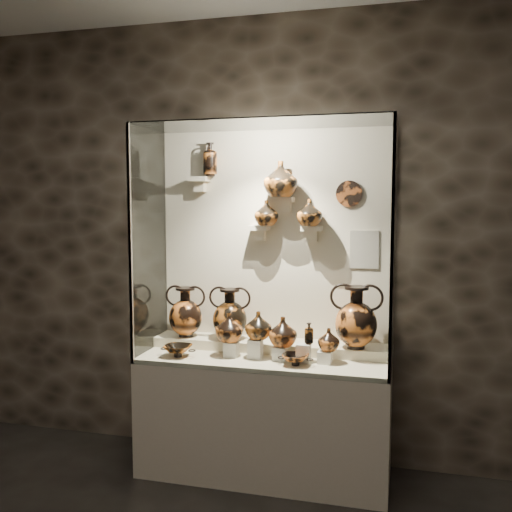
{
  "coord_description": "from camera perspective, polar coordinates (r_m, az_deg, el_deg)",
  "views": [
    {
      "loc": [
        0.91,
        -1.52,
        1.88
      ],
      "look_at": [
        -0.07,
        2.21,
        1.52
      ],
      "focal_mm": 40.0,
      "sensor_mm": 36.0,
      "label": 1
    }
  ],
  "objects": [
    {
      "name": "wall_back",
      "position": [
        4.13,
        1.92,
        1.49
      ],
      "size": [
        5.0,
        0.02,
        3.2
      ],
      "primitive_type": "cube",
      "color": "#2B231A",
      "rests_on": "ground"
    },
    {
      "name": "plinth",
      "position": [
        4.09,
        0.83,
        -15.85
      ],
      "size": [
        1.7,
        0.6,
        0.8
      ],
      "primitive_type": "cube",
      "color": "beige",
      "rests_on": "floor"
    },
    {
      "name": "front_tier",
      "position": [
        3.96,
        0.84,
        -10.24
      ],
      "size": [
        1.68,
        0.58,
        0.03
      ],
      "primitive_type": "cube",
      "color": "beige",
      "rests_on": "plinth"
    },
    {
      "name": "rear_tier",
      "position": [
        4.11,
        1.43,
        -9.13
      ],
      "size": [
        1.7,
        0.25,
        0.1
      ],
      "primitive_type": "cube",
      "color": "beige",
      "rests_on": "plinth"
    },
    {
      "name": "back_panel",
      "position": [
        4.13,
        1.9,
        1.48
      ],
      "size": [
        1.7,
        0.03,
        1.6
      ],
      "primitive_type": "cube",
      "color": "beige",
      "rests_on": "plinth"
    },
    {
      "name": "glass_front",
      "position": [
        3.54,
        -0.3,
        0.83
      ],
      "size": [
        1.7,
        0.01,
        1.6
      ],
      "primitive_type": "cube",
      "color": "white",
      "rests_on": "plinth"
    },
    {
      "name": "glass_left",
      "position": [
        4.11,
        -10.69,
        1.37
      ],
      "size": [
        0.01,
        0.6,
        1.6
      ],
      "primitive_type": "cube",
      "color": "white",
      "rests_on": "plinth"
    },
    {
      "name": "glass_right",
      "position": [
        3.71,
        13.64,
        0.89
      ],
      "size": [
        0.01,
        0.6,
        1.6
      ],
      "primitive_type": "cube",
      "color": "white",
      "rests_on": "plinth"
    },
    {
      "name": "glass_top",
      "position": [
        3.84,
        0.87,
        13.09
      ],
      "size": [
        1.7,
        0.6,
        0.01
      ],
      "primitive_type": "cube",
      "color": "white",
      "rests_on": "back_panel"
    },
    {
      "name": "frame_post_left",
      "position": [
        3.84,
        -12.46,
        1.07
      ],
      "size": [
        0.02,
        0.02,
        1.6
      ],
      "primitive_type": "cube",
      "color": "gray",
      "rests_on": "plinth"
    },
    {
      "name": "frame_post_right",
      "position": [
        3.42,
        13.45,
        0.53
      ],
      "size": [
        0.02,
        0.02,
        1.6
      ],
      "primitive_type": "cube",
      "color": "gray",
      "rests_on": "plinth"
    },
    {
      "name": "pedestal_a",
      "position": [
        3.95,
        -2.48,
        -9.29
      ],
      "size": [
        0.09,
        0.09,
        0.1
      ],
      "primitive_type": "cube",
      "color": "silver",
      "rests_on": "front_tier"
    },
    {
      "name": "pedestal_b",
      "position": [
        3.9,
        -0.06,
        -9.25
      ],
      "size": [
        0.09,
        0.09,
        0.13
      ],
      "primitive_type": "cube",
      "color": "silver",
      "rests_on": "front_tier"
    },
    {
      "name": "pedestal_c",
      "position": [
        3.87,
        2.41,
        -9.69
      ],
      "size": [
        0.09,
        0.09,
        0.09
      ],
      "primitive_type": "cube",
      "color": "silver",
      "rests_on": "front_tier"
    },
    {
      "name": "pedestal_d",
      "position": [
        3.83,
        4.78,
        -9.61
      ],
      "size": [
        0.09,
        0.09,
        0.12
      ],
      "primitive_type": "cube",
      "color": "silver",
      "rests_on": "front_tier"
    },
    {
      "name": "pedestal_e",
      "position": [
        3.82,
        6.88,
        -10.0
      ],
      "size": [
        0.09,
        0.09,
        0.08
      ],
      "primitive_type": "cube",
      "color": "silver",
      "rests_on": "front_tier"
    },
    {
      "name": "bracket_ul",
      "position": [
        4.21,
        -5.7,
        7.67
      ],
      "size": [
        0.14,
        0.12,
        0.04
      ],
      "primitive_type": "cube",
      "color": "beige",
      "rests_on": "back_panel"
    },
    {
      "name": "bracket_ca",
      "position": [
        4.07,
        0.3,
        2.84
      ],
      "size": [
        0.14,
        0.12,
        0.04
      ],
      "primitive_type": "cube",
      "color": "beige",
      "rests_on": "back_panel"
    },
    {
      "name": "bracket_cb",
      "position": [
        4.02,
        3.08,
        5.65
      ],
      "size": [
        0.1,
        0.12,
        0.04
      ],
      "primitive_type": "cube",
      "color": "beige",
      "rests_on": "back_panel"
    },
    {
      "name": "bracket_cc",
      "position": [
        3.99,
        5.59,
        2.77
      ],
      "size": [
        0.14,
        0.12,
        0.04
      ],
      "primitive_type": "cube",
      "color": "beige",
      "rests_on": "back_panel"
    },
    {
      "name": "amphora_left",
      "position": [
        4.22,
        -7.06,
        -5.56
      ],
      "size": [
        0.35,
        0.35,
        0.37
      ],
      "primitive_type": null,
      "rotation": [
        0.0,
        0.0,
        -0.24
      ],
      "color": "#C46525",
      "rests_on": "rear_tier"
    },
    {
      "name": "amphora_mid",
      "position": [
        4.1,
        -2.63,
        -5.8
      ],
      "size": [
        0.36,
        0.36,
        0.37
      ],
      "primitive_type": null,
      "rotation": [
        0.0,
        0.0,
        0.24
      ],
      "color": "#AE5D1E",
      "rests_on": "rear_tier"
    },
    {
      "name": "amphora_right",
      "position": [
        3.91,
        9.99,
        -6.03
      ],
      "size": [
        0.42,
        0.42,
        0.43
      ],
      "primitive_type": null,
      "rotation": [
        0.0,
        0.0,
        -0.29
      ],
      "color": "#C46525",
      "rests_on": "rear_tier"
    },
    {
      "name": "jug_a",
      "position": [
        3.93,
        -2.68,
        -7.13
      ],
      "size": [
        0.25,
        0.25,
        0.2
      ],
      "primitive_type": "imported",
      "rotation": [
        0.0,
        0.0,
        -0.37
      ],
      "color": "#C46525",
      "rests_on": "pedestal_a"
    },
    {
      "name": "jug_b",
      "position": [
        3.87,
        0.24,
        -6.94
      ],
      "size": [
        0.21,
        0.21,
        0.19
      ],
      "primitive_type": "imported",
      "rotation": [
        0.0,
        0.0,
        0.2
      ],
      "color": "#AE5D1E",
      "rests_on": "pedestal_b"
    },
    {
      "name": "jug_c",
      "position": [
        3.84,
        2.71,
        -7.56
      ],
      "size": [
        0.21,
        0.21,
        0.2
      ],
      "primitive_type": "imported",
      "rotation": [
        0.0,
        0.0,
        -0.1
      ],
      "color": "#C46525",
      "rests_on": "pedestal_c"
    },
    {
      "name": "jug_e",
      "position": [
        3.8,
        7.28,
        -8.29
      ],
      "size": [
        0.19,
        0.19,
        0.15
      ],
      "primitive_type": "imported",
      "rotation": [
        0.0,
        0.0,
        0.4
      ],
      "color": "#C46525",
      "rests_on": "pedestal_e"
    },
    {
      "name": "lekythos_small",
      "position": [
        3.8,
        5.32,
        -7.58
      ],
      "size": [
        0.09,
        0.09,
        0.16
      ],
      "primitive_type": null,
      "rotation": [
        0.0,
        0.0,
        -0.27
      ],
      "color": "#AE5D1E",
      "rests_on": "pedestal_d"
    },
    {
      "name": "kylix_left",
      "position": [
        3.98,
        -7.8,
        -9.25
      ],
      "size": [
        0.3,
        0.27,
        0.1
      ],
      "primitive_type": null,
      "rotation": [
        0.0,
        0.0,
        -0.34
      ],
      "color": "#AE5D1E",
      "rests_on": "front_tier"
    },
    {
      "name": "kylix_right",
      "position": [
        3.75,
        3.98,
        -10.18
      ],
      "size": [
        0.26,
        0.24,
        0.09
      ],
      "primitive_type": null,
      "rotation": [
        0.0,
        0.0,
        -0.26
      ],
      "color": "#C46525",
      "rests_on": "front_tier"
    },
    {
      "name": "lekythos_tall",
      "position": [
        4.18,
        -4.6,
        9.81
      ],
      "size": [
        0.14,
        0.14,
        0.27
      ],
      "primitive_type": null,
      "rotation": [
        0.0,
        0.0,
        -0.28
      ],
      "color": "#C46525",
      "rests_on": "bracket_ul"
    },
    {
      "name": "ovoid_vase_a",
      "position": [
        4.02,
        1.05,
        4.33
      ],
      "size": [
        0.19,
        0.19,
        0.18
      ],
      "primitive_type": "imported",
      "rotation": [
        0.0,
        0.0,
        -0.1
      ],
      "color": "#AE5D1E",
      "rests_on": "bracket_ca"
    },
    {
      "name": "ovoid_vase_b",
      "position": [
        3.96,
        2.49,
        7.69
      ],
      "size": [
        0.29,
        0.29,
        0.25
      ],
      "primitive_type": "imported",
      "rotation": [
        0.0,
        0.0,
        -0.29
      ],
      "color": "#AE5D1E",
      "rests_on": "bracket_cb"
    },
    {
      "name": "ovoid_vase_c",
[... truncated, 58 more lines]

